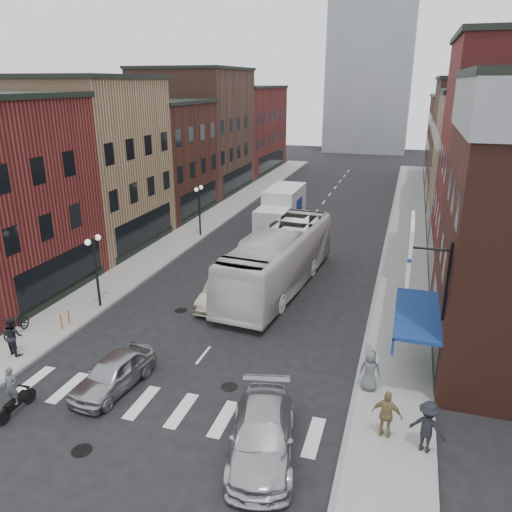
# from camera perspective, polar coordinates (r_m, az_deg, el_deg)

# --- Properties ---
(ground) EXTENTS (160.00, 160.00, 0.00)m
(ground) POSITION_cam_1_polar(r_m,az_deg,el_deg) (22.60, -7.07, -12.43)
(ground) COLOR black
(ground) RESTS_ON ground
(sidewalk_left) EXTENTS (3.00, 74.00, 0.15)m
(sidewalk_left) POSITION_cam_1_polar(r_m,az_deg,el_deg) (44.39, -5.64, 3.87)
(sidewalk_left) COLOR gray
(sidewalk_left) RESTS_ON ground
(sidewalk_right) EXTENTS (3.00, 74.00, 0.15)m
(sidewalk_right) POSITION_cam_1_polar(r_m,az_deg,el_deg) (41.13, 16.82, 1.86)
(sidewalk_right) COLOR gray
(sidewalk_right) RESTS_ON ground
(curb_left) EXTENTS (0.20, 74.00, 0.16)m
(curb_left) POSITION_cam_1_polar(r_m,az_deg,el_deg) (43.87, -3.82, 3.63)
(curb_left) COLOR gray
(curb_left) RESTS_ON ground
(curb_right) EXTENTS (0.20, 74.00, 0.16)m
(curb_right) POSITION_cam_1_polar(r_m,az_deg,el_deg) (41.17, 14.73, 1.96)
(curb_right) COLOR gray
(curb_right) RESTS_ON ground
(crosswalk_stripes) EXTENTS (12.00, 2.20, 0.01)m
(crosswalk_stripes) POSITION_cam_1_polar(r_m,az_deg,el_deg) (20.38, -10.62, -16.57)
(crosswalk_stripes) COLOR silver
(crosswalk_stripes) RESTS_ON ground
(bldg_left_mid_a) EXTENTS (10.30, 10.20, 12.30)m
(bldg_left_mid_a) POSITION_cam_1_polar(r_m,az_deg,el_deg) (39.47, -19.41, 9.97)
(bldg_left_mid_a) COLOR #A27A59
(bldg_left_mid_a) RESTS_ON ground
(bldg_left_mid_b) EXTENTS (10.30, 10.20, 10.30)m
(bldg_left_mid_b) POSITION_cam_1_polar(r_m,az_deg,el_deg) (47.94, -12.22, 10.88)
(bldg_left_mid_b) COLOR #411F17
(bldg_left_mid_b) RESTS_ON ground
(bldg_left_far_a) EXTENTS (10.30, 12.20, 13.30)m
(bldg_left_far_a) POSITION_cam_1_polar(r_m,az_deg,el_deg) (57.55, -6.92, 14.02)
(bldg_left_far_a) COLOR #4D3126
(bldg_left_far_a) RESTS_ON ground
(bldg_left_far_b) EXTENTS (10.30, 16.20, 11.30)m
(bldg_left_far_b) POSITION_cam_1_polar(r_m,az_deg,el_deg) (70.62, -2.17, 14.29)
(bldg_left_far_b) COLOR maroon
(bldg_left_far_b) RESTS_ON ground
(bldg_right_mid_b) EXTENTS (10.30, 10.20, 11.30)m
(bldg_right_mid_b) POSITION_cam_1_polar(r_m,az_deg,el_deg) (42.42, 26.49, 8.95)
(bldg_right_mid_b) COLOR #A27A59
(bldg_right_mid_b) RESTS_ON ground
(bldg_right_far_a) EXTENTS (10.30, 12.20, 12.30)m
(bldg_right_far_a) POSITION_cam_1_polar(r_m,az_deg,el_deg) (53.15, 24.90, 11.45)
(bldg_right_far_a) COLOR #4D3126
(bldg_right_far_a) RESTS_ON ground
(bldg_right_far_b) EXTENTS (10.30, 16.20, 10.30)m
(bldg_right_far_b) POSITION_cam_1_polar(r_m,az_deg,el_deg) (67.09, 23.40, 12.07)
(bldg_right_far_b) COLOR #411F17
(bldg_right_far_b) RESTS_ON ground
(awning_blue) EXTENTS (1.80, 5.00, 0.78)m
(awning_blue) POSITION_cam_1_polar(r_m,az_deg,el_deg) (21.95, 17.48, -6.44)
(awning_blue) COLOR navy
(awning_blue) RESTS_ON ground
(billboard_sign) EXTENTS (1.52, 3.00, 3.70)m
(billboard_sign) POSITION_cam_1_polar(r_m,az_deg,el_deg) (18.80, 17.45, 0.75)
(billboard_sign) COLOR black
(billboard_sign) RESTS_ON ground
(streetlamp_near) EXTENTS (0.32, 1.22, 4.11)m
(streetlamp_near) POSITION_cam_1_polar(r_m,az_deg,el_deg) (27.96, -17.93, -0.26)
(streetlamp_near) COLOR black
(streetlamp_near) RESTS_ON ground
(streetlamp_far) EXTENTS (0.32, 1.22, 4.11)m
(streetlamp_far) POSITION_cam_1_polar(r_m,az_deg,el_deg) (39.72, -6.52, 6.22)
(streetlamp_far) COLOR black
(streetlamp_far) RESTS_ON ground
(bike_rack) EXTENTS (0.08, 0.68, 0.80)m
(bike_rack) POSITION_cam_1_polar(r_m,az_deg,el_deg) (26.97, -20.99, -6.79)
(bike_rack) COLOR #D8590C
(bike_rack) RESTS_ON sidewalk_left
(box_truck) EXTENTS (2.60, 8.24, 3.58)m
(box_truck) POSITION_cam_1_polar(r_m,az_deg,el_deg) (40.98, 2.89, 5.08)
(box_truck) COLOR silver
(box_truck) RESTS_ON ground
(motorcycle_rider) EXTENTS (0.57, 1.95, 1.98)m
(motorcycle_rider) POSITION_cam_1_polar(r_m,az_deg,el_deg) (21.19, -26.02, -13.86)
(motorcycle_rider) COLOR black
(motorcycle_rider) RESTS_ON ground
(transit_bus) EXTENTS (4.26, 13.20, 3.61)m
(transit_bus) POSITION_cam_1_polar(r_m,az_deg,el_deg) (29.86, 2.65, -0.32)
(transit_bus) COLOR silver
(transit_bus) RESTS_ON ground
(sedan_left_near) EXTENTS (2.13, 4.31, 1.41)m
(sedan_left_near) POSITION_cam_1_polar(r_m,az_deg,el_deg) (21.47, -15.97, -12.73)
(sedan_left_near) COLOR #AAA9AE
(sedan_left_near) RESTS_ON ground
(sedan_left_far) EXTENTS (1.67, 4.73, 1.55)m
(sedan_left_far) POSITION_cam_1_polar(r_m,az_deg,el_deg) (27.95, -3.78, -4.03)
(sedan_left_far) COLOR #B7B394
(sedan_left_far) RESTS_ON ground
(curb_car) EXTENTS (3.16, 5.47, 1.49)m
(curb_car) POSITION_cam_1_polar(r_m,az_deg,el_deg) (17.59, 0.71, -19.77)
(curb_car) COLOR #B3B3B7
(curb_car) RESTS_ON ground
(parked_bicycle) EXTENTS (0.88, 1.96, 1.00)m
(parked_bicycle) POSITION_cam_1_polar(r_m,az_deg,el_deg) (27.07, -25.70, -7.14)
(parked_bicycle) COLOR black
(parked_bicycle) RESTS_ON sidewalk_left
(ped_left_solo) EXTENTS (0.98, 0.73, 1.80)m
(ped_left_solo) POSITION_cam_1_polar(r_m,az_deg,el_deg) (25.15, -26.03, -8.20)
(ped_left_solo) COLOR black
(ped_left_solo) RESTS_ON sidewalk_left
(ped_right_a) EXTENTS (1.32, 0.93, 1.86)m
(ped_right_a) POSITION_cam_1_polar(r_m,az_deg,el_deg) (18.27, 19.01, -17.97)
(ped_right_a) COLOR black
(ped_right_a) RESTS_ON sidewalk_right
(ped_right_b) EXTENTS (1.11, 0.67, 1.79)m
(ped_right_b) POSITION_cam_1_polar(r_m,az_deg,el_deg) (18.50, 14.73, -17.11)
(ped_right_b) COLOR olive
(ped_right_b) RESTS_ON sidewalk_right
(ped_right_c) EXTENTS (0.86, 0.59, 1.72)m
(ped_right_c) POSITION_cam_1_polar(r_m,az_deg,el_deg) (20.78, 12.90, -12.63)
(ped_right_c) COLOR #55585C
(ped_right_c) RESTS_ON sidewalk_right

